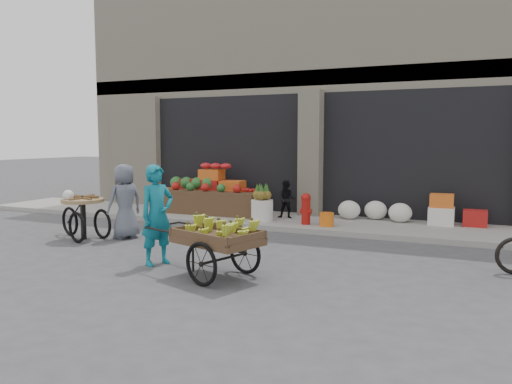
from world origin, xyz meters
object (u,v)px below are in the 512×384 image
at_px(fire_hydrant, 306,208).
at_px(vendor_grey, 125,201).
at_px(seated_person, 287,199).
at_px(banana_cart, 215,235).
at_px(vendor_woman, 157,215).
at_px(pineapple_bin, 262,210).
at_px(orange_bucket, 327,219).
at_px(tricycle_cart, 83,212).

relative_size(fire_hydrant, vendor_grey, 0.46).
bearing_deg(fire_hydrant, seated_person, 137.12).
distance_m(banana_cart, vendor_woman, 1.28).
relative_size(fire_hydrant, seated_person, 0.76).
height_order(pineapple_bin, orange_bucket, pineapple_bin).
bearing_deg(orange_bucket, seated_person, 149.74).
distance_m(pineapple_bin, fire_hydrant, 1.11).
bearing_deg(vendor_woman, fire_hydrant, 6.48).
relative_size(pineapple_bin, tricycle_cart, 0.36).
bearing_deg(banana_cart, seated_person, 116.46).
bearing_deg(seated_person, vendor_grey, -137.59).
bearing_deg(vendor_woman, vendor_grey, 73.96).
xyz_separation_m(pineapple_bin, orange_bucket, (1.60, -0.10, -0.10)).
relative_size(orange_bucket, vendor_grey, 0.21).
height_order(tricycle_cart, vendor_grey, vendor_grey).
height_order(pineapple_bin, vendor_grey, vendor_grey).
relative_size(pineapple_bin, banana_cart, 0.23).
bearing_deg(orange_bucket, fire_hydrant, 174.29).
relative_size(fire_hydrant, banana_cart, 0.31).
bearing_deg(seated_person, vendor_woman, -106.43).
height_order(pineapple_bin, fire_hydrant, fire_hydrant).
bearing_deg(vendor_woman, seated_person, 17.01).
height_order(pineapple_bin, seated_person, seated_person).
xyz_separation_m(seated_person, vendor_grey, (-2.41, -3.12, 0.19)).
xyz_separation_m(vendor_woman, vendor_grey, (-1.88, 1.55, -0.05)).
height_order(fire_hydrant, banana_cart, banana_cart).
bearing_deg(banana_cart, vendor_woman, -175.84).
bearing_deg(vendor_grey, pineapple_bin, 164.72).
height_order(orange_bucket, vendor_woman, vendor_woman).
height_order(fire_hydrant, vendor_woman, vendor_woman).
height_order(orange_bucket, banana_cart, banana_cart).
distance_m(orange_bucket, vendor_woman, 4.36).
distance_m(fire_hydrant, banana_cart, 4.34).
distance_m(banana_cart, vendor_grey, 3.63).
height_order(seated_person, tricycle_cart, seated_person).
height_order(banana_cart, tricycle_cart, tricycle_cart).
height_order(vendor_woman, vendor_grey, vendor_woman).
distance_m(orange_bucket, banana_cart, 4.33).
bearing_deg(orange_bucket, tricycle_cart, -146.72).
height_order(fire_hydrant, seated_person, seated_person).
bearing_deg(vendor_grey, seated_person, 165.59).
xyz_separation_m(orange_bucket, seated_person, (-1.20, 0.70, 0.31)).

